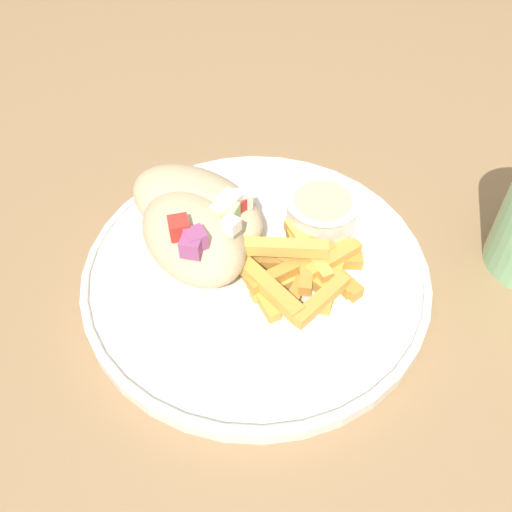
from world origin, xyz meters
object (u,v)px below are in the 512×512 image
object	(u,v)px
pita_sandwich_far	(198,207)
fries_pile	(303,268)
plate	(256,274)
sauce_ramekin	(322,211)
pita_sandwich_near	(194,236)

from	to	relation	value
pita_sandwich_far	fries_pile	xyz separation A→B (m)	(0.11, -0.02, -0.02)
plate	fries_pile	size ratio (longest dim) A/B	2.60
pita_sandwich_far	sauce_ramekin	xyz separation A→B (m)	(0.10, 0.04, -0.01)
pita_sandwich_near	fries_pile	bearing A→B (deg)	43.45
plate	pita_sandwich_far	distance (m)	0.08
plate	pita_sandwich_near	xyz separation A→B (m)	(-0.05, -0.01, 0.03)
pita_sandwich_far	pita_sandwich_near	bearing A→B (deg)	-56.18
pita_sandwich_far	plate	bearing A→B (deg)	-10.03
plate	pita_sandwich_far	world-z (taller)	pita_sandwich_far
pita_sandwich_far	sauce_ramekin	world-z (taller)	pita_sandwich_far
pita_sandwich_far	sauce_ramekin	size ratio (longest dim) A/B	2.24
pita_sandwich_near	pita_sandwich_far	distance (m)	0.04
plate	sauce_ramekin	xyz separation A→B (m)	(0.04, 0.07, 0.03)
plate	sauce_ramekin	size ratio (longest dim) A/B	4.49
pita_sandwich_near	fries_pile	size ratio (longest dim) A/B	1.18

